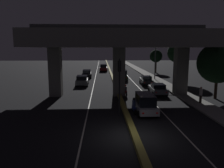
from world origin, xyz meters
name	(u,v)px	position (x,y,z in m)	size (l,w,h in m)	color
ground_plane	(134,137)	(0.00, 0.00, 0.00)	(200.00, 200.00, 0.00)	black
lane_line_left_inner	(96,76)	(-3.56, 35.00, 0.00)	(0.12, 126.00, 0.00)	beige
lane_line_right_inner	(127,75)	(3.56, 35.00, 0.00)	(0.12, 126.00, 0.00)	beige
median_divider	(111,75)	(0.00, 35.00, 0.17)	(0.46, 126.00, 0.33)	olive
sidewalk_right	(155,79)	(8.39, 28.00, 0.08)	(2.39, 126.00, 0.17)	gray
elevated_overpass	(119,42)	(0.00, 13.61, 6.79)	(21.77, 10.88, 8.95)	slate
traffic_light_left_of_median	(119,77)	(-0.63, 4.99, 3.49)	(0.30, 0.49, 5.13)	black
street_lamp	(153,56)	(7.68, 27.49, 4.58)	(2.74, 0.32, 7.63)	#2D2D30
car_silver_lead	(145,103)	(1.86, 5.52, 0.96)	(1.86, 4.24, 1.81)	gray
car_grey_second	(158,89)	(5.20, 13.94, 0.75)	(2.07, 4.18, 1.42)	#515459
car_black_third	(146,80)	(5.21, 21.54, 0.77)	(1.93, 4.22, 1.52)	black
car_dark_green_fourth	(122,75)	(1.80, 27.57, 1.02)	(2.06, 4.09, 1.95)	black
car_grey_lead_oncoming	(82,80)	(-5.45, 21.68, 0.85)	(2.13, 4.19, 1.64)	#515459
car_black_second_oncoming	(87,74)	(-5.32, 31.53, 0.86)	(2.08, 4.50, 1.65)	black
car_dark_red_third_oncoming	(104,68)	(-1.68, 44.49, 1.01)	(2.21, 4.56, 1.89)	#591414
motorcycle_blue_filtering_near	(134,106)	(0.79, 5.56, 0.64)	(0.34, 1.69, 1.48)	black
motorcycle_red_filtering_mid	(126,91)	(0.86, 13.23, 0.62)	(0.34, 1.92, 1.47)	black
pedestrian_on_sidewalk	(201,95)	(8.48, 8.44, 1.08)	(0.33, 0.33, 1.79)	#2D261E
roadside_tree_kerbside_near	(218,63)	(11.54, 11.10, 4.31)	(4.79, 4.79, 6.71)	#38281C
roadside_tree_kerbside_mid	(178,53)	(11.96, 26.31, 5.24)	(3.76, 3.76, 7.17)	#2D2116
roadside_tree_kerbside_far	(156,56)	(11.53, 40.79, 4.12)	(3.18, 3.18, 5.77)	#38281C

